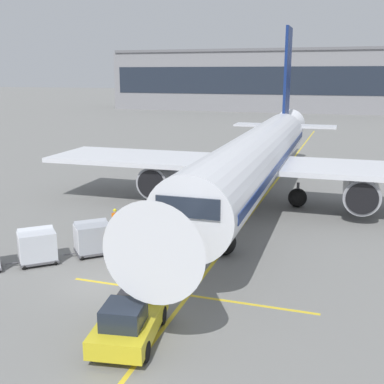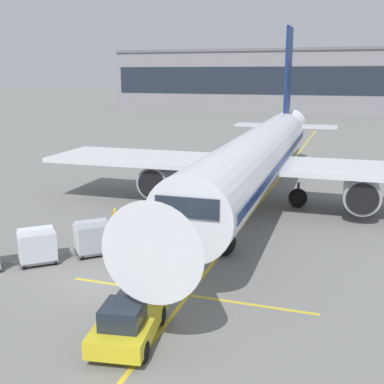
{
  "view_description": "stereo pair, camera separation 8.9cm",
  "coord_description": "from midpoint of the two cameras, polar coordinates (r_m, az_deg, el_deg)",
  "views": [
    {
      "loc": [
        11.22,
        -19.65,
        10.07
      ],
      "look_at": [
        2.25,
        7.44,
        3.14
      ],
      "focal_mm": 45.79,
      "sensor_mm": 36.0,
      "label": 1
    },
    {
      "loc": [
        11.3,
        -19.63,
        10.07
      ],
      "look_at": [
        2.25,
        7.44,
        3.14
      ],
      "focal_mm": 45.79,
      "sensor_mm": 36.0,
      "label": 2
    }
  ],
  "objects": [
    {
      "name": "ground_plane",
      "position": [
        24.78,
        -10.53,
        -10.58
      ],
      "size": [
        600.0,
        600.0,
        0.0
      ],
      "primitive_type": "plane",
      "color": "slate"
    },
    {
      "name": "parked_airplane",
      "position": [
        37.5,
        7.75,
        3.97
      ],
      "size": [
        33.56,
        44.12,
        14.81
      ],
      "color": "silver",
      "rests_on": "ground"
    },
    {
      "name": "belt_loader",
      "position": [
        30.16,
        -4.23,
        -4.04
      ],
      "size": [
        4.27,
        4.69,
        3.43
      ],
      "color": "silver",
      "rests_on": "ground"
    },
    {
      "name": "baggage_cart_lead",
      "position": [
        28.52,
        -11.42,
        -5.18
      ],
      "size": [
        2.56,
        2.53,
        1.91
      ],
      "color": "#515156",
      "rests_on": "ground"
    },
    {
      "name": "baggage_cart_second",
      "position": [
        27.97,
        -17.52,
        -5.93
      ],
      "size": [
        2.56,
        2.53,
        1.91
      ],
      "color": "#515156",
      "rests_on": "ground"
    },
    {
      "name": "pushback_tug",
      "position": [
        19.59,
        -7.26,
        -14.63
      ],
      "size": [
        2.76,
        4.67,
        1.83
      ],
      "color": "gold",
      "rests_on": "ground"
    },
    {
      "name": "ground_crew_by_loader",
      "position": [
        30.89,
        -7.61,
        -3.55
      ],
      "size": [
        0.54,
        0.36,
        1.74
      ],
      "color": "black",
      "rests_on": "ground"
    },
    {
      "name": "ground_crew_by_carts",
      "position": [
        31.55,
        -8.85,
        -3.23
      ],
      "size": [
        0.55,
        0.34,
        1.74
      ],
      "color": "#333847",
      "rests_on": "ground"
    },
    {
      "name": "ground_crew_marshaller",
      "position": [
        27.91,
        -9.51,
        -5.51
      ],
      "size": [
        0.57,
        0.29,
        1.74
      ],
      "color": "#333847",
      "rests_on": "ground"
    },
    {
      "name": "ground_crew_wingwalker",
      "position": [
        26.75,
        -7.02,
        -6.28
      ],
      "size": [
        0.54,
        0.36,
        1.74
      ],
      "color": "#333847",
      "rests_on": "ground"
    },
    {
      "name": "safety_cone_engine_keepout",
      "position": [
        37.95,
        -1.38,
        -1.17
      ],
      "size": [
        0.67,
        0.67,
        0.75
      ],
      "color": "black",
      "rests_on": "ground"
    },
    {
      "name": "safety_cone_wingtip",
      "position": [
        36.03,
        -5.41,
        -2.1
      ],
      "size": [
        0.6,
        0.6,
        0.68
      ],
      "color": "black",
      "rests_on": "ground"
    },
    {
      "name": "safety_cone_nose_mark",
      "position": [
        36.81,
        -4.18,
        -1.77
      ],
      "size": [
        0.56,
        0.56,
        0.63
      ],
      "color": "black",
      "rests_on": "ground"
    },
    {
      "name": "apron_guidance_line_lead_in",
      "position": [
        37.6,
        7.39,
        -2.0
      ],
      "size": [
        0.2,
        110.0,
        0.01
      ],
      "color": "yellow",
      "rests_on": "ground"
    },
    {
      "name": "apron_guidance_line_stop_bar",
      "position": [
        23.32,
        -0.39,
        -11.92
      ],
      "size": [
        12.0,
        0.2,
        0.01
      ],
      "color": "yellow",
      "rests_on": "ground"
    },
    {
      "name": "terminal_building",
      "position": [
        137.25,
        15.23,
        12.39
      ],
      "size": [
        115.83,
        14.61,
        16.42
      ],
      "color": "gray",
      "rests_on": "ground"
    }
  ]
}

